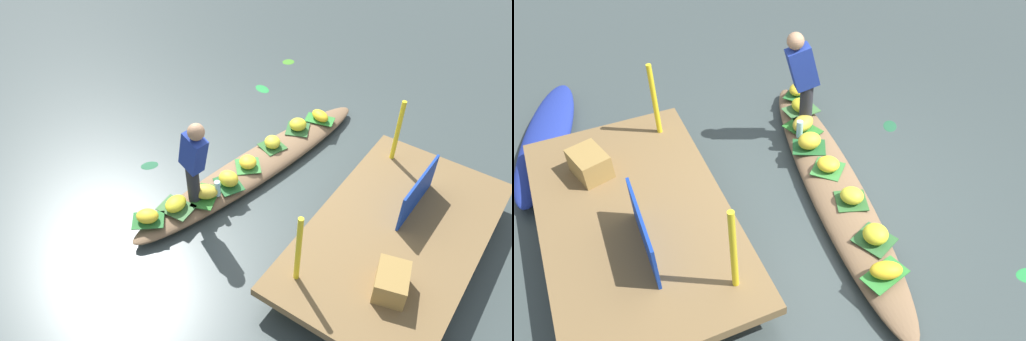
# 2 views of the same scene
# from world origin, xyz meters

# --- Properties ---
(canal_water) EXTENTS (40.00, 40.00, 0.00)m
(canal_water) POSITION_xyz_m (0.00, 0.00, 0.00)
(canal_water) COLOR #3A4544
(canal_water) RESTS_ON ground
(dock_platform) EXTENTS (3.20, 1.80, 0.37)m
(dock_platform) POSITION_xyz_m (0.25, 2.15, 0.31)
(dock_platform) COLOR brown
(dock_platform) RESTS_ON ground
(vendor_boat) EXTENTS (4.12, 1.33, 0.21)m
(vendor_boat) POSITION_xyz_m (0.00, 0.00, 0.11)
(vendor_boat) COLOR brown
(vendor_boat) RESTS_ON ground
(leaf_mat_0) EXTENTS (0.46, 0.46, 0.01)m
(leaf_mat_0) POSITION_xyz_m (0.17, -0.02, 0.22)
(leaf_mat_0) COLOR #367D36
(leaf_mat_0) RESTS_ON vendor_boat
(banana_bunch_0) EXTENTS (0.34, 0.34, 0.15)m
(banana_bunch_0) POSITION_xyz_m (0.17, -0.02, 0.29)
(banana_bunch_0) COLOR yellow
(banana_bunch_0) RESTS_ON vendor_boat
(leaf_mat_1) EXTENTS (0.35, 0.45, 0.01)m
(leaf_mat_1) POSITION_xyz_m (1.33, -0.27, 0.22)
(leaf_mat_1) COLOR #3E6E3B
(leaf_mat_1) RESTS_ON vendor_boat
(banana_bunch_1) EXTENTS (0.32, 0.27, 0.14)m
(banana_bunch_1) POSITION_xyz_m (1.33, -0.27, 0.29)
(banana_bunch_1) COLOR gold
(banana_bunch_1) RESTS_ON vendor_boat
(leaf_mat_2) EXTENTS (0.45, 0.44, 0.01)m
(leaf_mat_2) POSITION_xyz_m (-0.93, 0.09, 0.22)
(leaf_mat_2) COLOR #2D5F2F
(leaf_mat_2) RESTS_ON vendor_boat
(banana_bunch_2) EXTENTS (0.31, 0.31, 0.17)m
(banana_bunch_2) POSITION_xyz_m (-0.93, 0.09, 0.30)
(banana_bunch_2) COLOR yellow
(banana_bunch_2) RESTS_ON vendor_boat
(leaf_mat_3) EXTENTS (0.52, 0.42, 0.01)m
(leaf_mat_3) POSITION_xyz_m (0.96, -0.11, 0.22)
(leaf_mat_3) COLOR #2A7027
(leaf_mat_3) RESTS_ON vendor_boat
(banana_bunch_3) EXTENTS (0.35, 0.38, 0.17)m
(banana_bunch_3) POSITION_xyz_m (0.96, -0.11, 0.30)
(banana_bunch_3) COLOR gold
(banana_bunch_3) RESTS_ON vendor_boat
(leaf_mat_4) EXTENTS (0.41, 0.41, 0.01)m
(leaf_mat_4) POSITION_xyz_m (-0.37, 0.01, 0.22)
(leaf_mat_4) COLOR #2D602B
(leaf_mat_4) RESTS_ON vendor_boat
(banana_bunch_4) EXTENTS (0.34, 0.34, 0.16)m
(banana_bunch_4) POSITION_xyz_m (-0.37, 0.01, 0.30)
(banana_bunch_4) COLOR yellow
(banana_bunch_4) RESTS_ON vendor_boat
(leaf_mat_5) EXTENTS (0.35, 0.47, 0.01)m
(leaf_mat_5) POSITION_xyz_m (-1.33, 0.23, 0.22)
(leaf_mat_5) COLOR #2F7F31
(leaf_mat_5) RESTS_ON vendor_boat
(banana_bunch_5) EXTENTS (0.28, 0.35, 0.14)m
(banana_bunch_5) POSITION_xyz_m (-1.33, 0.23, 0.29)
(banana_bunch_5) COLOR yellow
(banana_bunch_5) RESTS_ON vendor_boat
(leaf_mat_6) EXTENTS (0.44, 0.48, 0.01)m
(leaf_mat_6) POSITION_xyz_m (0.61, -0.01, 0.22)
(leaf_mat_6) COLOR #205829
(leaf_mat_6) RESTS_ON vendor_boat
(banana_bunch_6) EXTENTS (0.24, 0.29, 0.20)m
(banana_bunch_6) POSITION_xyz_m (0.61, -0.01, 0.32)
(banana_bunch_6) COLOR yellow
(banana_bunch_6) RESTS_ON vendor_boat
(leaf_mat_7) EXTENTS (0.46, 0.47, 0.01)m
(leaf_mat_7) POSITION_xyz_m (1.69, -0.41, 0.22)
(leaf_mat_7) COLOR #26692D
(leaf_mat_7) RESTS_ON vendor_boat
(banana_bunch_7) EXTENTS (0.33, 0.34, 0.15)m
(banana_bunch_7) POSITION_xyz_m (1.69, -0.41, 0.29)
(banana_bunch_7) COLOR yellow
(banana_bunch_7) RESTS_ON vendor_boat
(vendor_person) EXTENTS (0.25, 0.43, 1.25)m
(vendor_person) POSITION_xyz_m (1.08, -0.13, 0.92)
(vendor_person) COLOR #28282D
(vendor_person) RESTS_ON vendor_boat
(water_bottle) EXTENTS (0.08, 0.08, 0.23)m
(water_bottle) POSITION_xyz_m (0.85, 0.00, 0.33)
(water_bottle) COLOR #A7DAE1
(water_bottle) RESTS_ON vendor_boat
(market_banner) EXTENTS (0.97, 0.05, 0.49)m
(market_banner) POSITION_xyz_m (-0.25, 2.15, 0.62)
(market_banner) COLOR #143597
(market_banner) RESTS_ON dock_platform
(railing_post_west) EXTENTS (0.06, 0.06, 0.90)m
(railing_post_west) POSITION_xyz_m (-0.95, 1.55, 0.82)
(railing_post_west) COLOR yellow
(railing_post_west) RESTS_ON dock_platform
(railing_post_east) EXTENTS (0.06, 0.06, 0.90)m
(railing_post_east) POSITION_xyz_m (1.45, 1.55, 0.82)
(railing_post_east) COLOR yellow
(railing_post_east) RESTS_ON dock_platform
(produce_crate) EXTENTS (0.51, 0.43, 0.27)m
(produce_crate) POSITION_xyz_m (1.03, 2.41, 0.51)
(produce_crate) COLOR olive
(produce_crate) RESTS_ON dock_platform
(drifting_plant_0) EXTENTS (0.27, 0.34, 0.01)m
(drifting_plant_0) POSITION_xyz_m (-1.81, -1.17, 0.00)
(drifting_plant_0) COLOR #24893D
(drifting_plant_0) RESTS_ON ground
(drifting_plant_1) EXTENTS (0.30, 0.29, 0.01)m
(drifting_plant_1) POSITION_xyz_m (-2.86, -1.31, 0.00)
(drifting_plant_1) COLOR #428725
(drifting_plant_1) RESTS_ON ground
(drifting_plant_2) EXTENTS (0.30, 0.29, 0.01)m
(drifting_plant_2) POSITION_xyz_m (0.79, -1.32, 0.00)
(drifting_plant_2) COLOR #215A39
(drifting_plant_2) RESTS_ON ground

